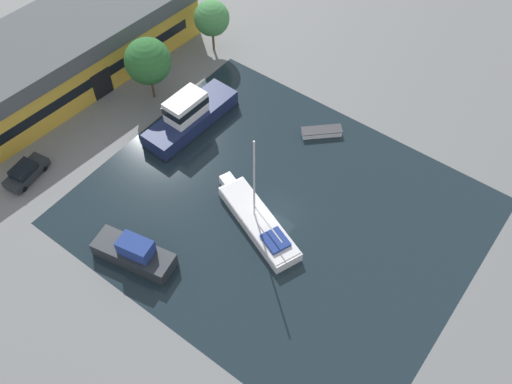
{
  "coord_description": "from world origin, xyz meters",
  "views": [
    {
      "loc": [
        -26.03,
        -16.97,
        42.62
      ],
      "look_at": [
        0.0,
        2.59,
        1.0
      ],
      "focal_mm": 40.0,
      "sensor_mm": 36.0,
      "label": 1
    }
  ],
  "objects_px": {
    "quay_tree_by_water": "(212,18)",
    "parked_car": "(26,172)",
    "motor_cruiser": "(190,115)",
    "quay_tree_near_building": "(148,61)",
    "cabin_boat": "(134,253)",
    "sailboat_moored": "(258,221)",
    "small_dinghy": "(322,132)",
    "warehouse_building": "(67,50)"
  },
  "relations": [
    {
      "from": "parked_car",
      "to": "sailboat_moored",
      "type": "relative_size",
      "value": 0.43
    },
    {
      "from": "quay_tree_near_building",
      "to": "motor_cruiser",
      "type": "height_order",
      "value": "quay_tree_near_building"
    },
    {
      "from": "small_dinghy",
      "to": "cabin_boat",
      "type": "bearing_deg",
      "value": -55.47
    },
    {
      "from": "warehouse_building",
      "to": "quay_tree_by_water",
      "type": "bearing_deg",
      "value": -33.17
    },
    {
      "from": "motor_cruiser",
      "to": "small_dinghy",
      "type": "relative_size",
      "value": 2.87
    },
    {
      "from": "quay_tree_by_water",
      "to": "motor_cruiser",
      "type": "distance_m",
      "value": 13.03
    },
    {
      "from": "motor_cruiser",
      "to": "small_dinghy",
      "type": "height_order",
      "value": "motor_cruiser"
    },
    {
      "from": "sailboat_moored",
      "to": "motor_cruiser",
      "type": "xyz_separation_m",
      "value": [
        5.91,
        13.16,
        0.85
      ]
    },
    {
      "from": "parked_car",
      "to": "motor_cruiser",
      "type": "xyz_separation_m",
      "value": [
        14.81,
        -7.96,
        0.64
      ]
    },
    {
      "from": "motor_cruiser",
      "to": "cabin_boat",
      "type": "bearing_deg",
      "value": 116.88
    },
    {
      "from": "quay_tree_near_building",
      "to": "parked_car",
      "type": "bearing_deg",
      "value": 173.26
    },
    {
      "from": "quay_tree_by_water",
      "to": "parked_car",
      "type": "xyz_separation_m",
      "value": [
        -25.97,
        1.88,
        -3.49
      ]
    },
    {
      "from": "parked_car",
      "to": "cabin_boat",
      "type": "distance_m",
      "value": 14.86
    },
    {
      "from": "sailboat_moored",
      "to": "warehouse_building",
      "type": "bearing_deg",
      "value": 103.48
    },
    {
      "from": "motor_cruiser",
      "to": "cabin_boat",
      "type": "xyz_separation_m",
      "value": [
        -15.16,
        -6.89,
        -0.44
      ]
    },
    {
      "from": "quay_tree_by_water",
      "to": "small_dinghy",
      "type": "height_order",
      "value": "quay_tree_by_water"
    },
    {
      "from": "warehouse_building",
      "to": "quay_tree_near_building",
      "type": "xyz_separation_m",
      "value": [
        2.65,
        -9.88,
        1.59
      ]
    },
    {
      "from": "warehouse_building",
      "to": "cabin_boat",
      "type": "relative_size",
      "value": 4.13
    },
    {
      "from": "warehouse_building",
      "to": "quay_tree_near_building",
      "type": "distance_m",
      "value": 10.36
    },
    {
      "from": "parked_car",
      "to": "quay_tree_near_building",
      "type": "bearing_deg",
      "value": 74.52
    },
    {
      "from": "quay_tree_near_building",
      "to": "quay_tree_by_water",
      "type": "relative_size",
      "value": 1.15
    },
    {
      "from": "sailboat_moored",
      "to": "quay_tree_near_building",
      "type": "bearing_deg",
      "value": 92.08
    },
    {
      "from": "warehouse_building",
      "to": "sailboat_moored",
      "type": "bearing_deg",
      "value": -93.82
    },
    {
      "from": "warehouse_building",
      "to": "motor_cruiser",
      "type": "bearing_deg",
      "value": -79.53
    },
    {
      "from": "quay_tree_near_building",
      "to": "warehouse_building",
      "type": "bearing_deg",
      "value": 105.02
    },
    {
      "from": "warehouse_building",
      "to": "sailboat_moored",
      "type": "xyz_separation_m",
      "value": [
        -4.22,
        -29.14,
        -2.67
      ]
    },
    {
      "from": "sailboat_moored",
      "to": "motor_cruiser",
      "type": "height_order",
      "value": "sailboat_moored"
    },
    {
      "from": "sailboat_moored",
      "to": "small_dinghy",
      "type": "bearing_deg",
      "value": 28.67
    },
    {
      "from": "quay_tree_near_building",
      "to": "parked_car",
      "type": "distance_m",
      "value": 16.39
    },
    {
      "from": "small_dinghy",
      "to": "quay_tree_by_water",
      "type": "bearing_deg",
      "value": -146.38
    },
    {
      "from": "warehouse_building",
      "to": "sailboat_moored",
      "type": "distance_m",
      "value": 29.57
    },
    {
      "from": "sailboat_moored",
      "to": "cabin_boat",
      "type": "bearing_deg",
      "value": 167.59
    },
    {
      "from": "parked_car",
      "to": "sailboat_moored",
      "type": "distance_m",
      "value": 22.92
    },
    {
      "from": "motor_cruiser",
      "to": "quay_tree_by_water",
      "type": "bearing_deg",
      "value": -58.96
    },
    {
      "from": "sailboat_moored",
      "to": "motor_cruiser",
      "type": "relative_size",
      "value": 1.0
    },
    {
      "from": "quay_tree_near_building",
      "to": "small_dinghy",
      "type": "xyz_separation_m",
      "value": [
        6.22,
        -17.66,
        -4.55
      ]
    },
    {
      "from": "quay_tree_by_water",
      "to": "motor_cruiser",
      "type": "relative_size",
      "value": 0.57
    },
    {
      "from": "parked_car",
      "to": "cabin_boat",
      "type": "height_order",
      "value": "cabin_boat"
    },
    {
      "from": "small_dinghy",
      "to": "cabin_boat",
      "type": "xyz_separation_m",
      "value": [
        -22.34,
        4.67,
        0.71
      ]
    },
    {
      "from": "motor_cruiser",
      "to": "small_dinghy",
      "type": "bearing_deg",
      "value": -145.73
    },
    {
      "from": "warehouse_building",
      "to": "sailboat_moored",
      "type": "height_order",
      "value": "sailboat_moored"
    },
    {
      "from": "small_dinghy",
      "to": "parked_car",
      "type": "bearing_deg",
      "value": -85.26
    }
  ]
}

